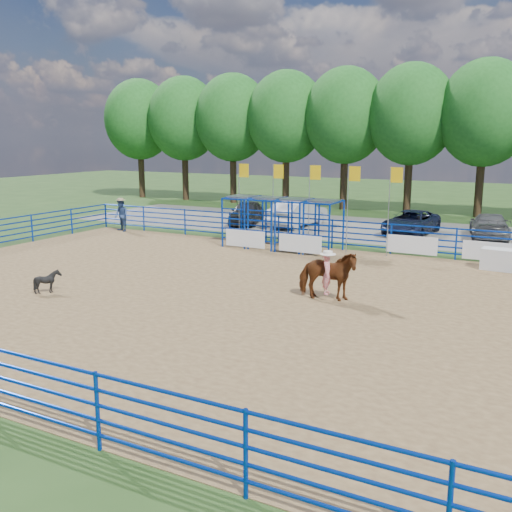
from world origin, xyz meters
The scene contains 14 objects.
ground centered at (0.00, 0.00, 0.00)m, with size 120.00×120.00×0.00m, color #315020.
arena_dirt centered at (0.00, 0.00, 0.01)m, with size 30.00×20.00×0.02m, color olive.
gravel_strip centered at (0.00, 17.00, 0.01)m, with size 40.00×10.00×0.01m, color slate.
announcer_table centered at (8.11, 8.69, 0.47)m, with size 1.70×0.79×0.91m, color silver.
horse_and_rider centered at (3.16, 0.97, 0.96)m, with size 2.20×1.25×2.43m.
calf centered at (-6.07, -2.85, 0.45)m, with size 0.69×0.77×0.85m, color black.
spectator_cowboy centered at (-13.03, 9.19, 1.00)m, with size 1.13×1.01×1.97m.
car_a centered at (-7.91, 15.44, 0.75)m, with size 1.76×4.37×1.49m, color black.
car_b centered at (-4.56, 16.05, 0.84)m, with size 1.75×5.01×1.65m, color #9C9EA5.
car_c centered at (2.52, 16.32, 0.70)m, with size 2.28×4.94×1.37m, color black.
car_d centered at (6.71, 16.91, 0.71)m, with size 1.97×4.85×1.41m, color #525254.
perimeter_fence centered at (0.00, 0.00, 0.75)m, with size 30.10×20.10×1.50m.
chute_assembly centered at (-1.90, 8.84, 1.26)m, with size 19.32×2.41×4.20m.
treeline centered at (0.00, 26.00, 7.53)m, with size 56.40×6.40×11.24m.
Camera 1 is at (9.83, -16.94, 5.50)m, focal length 40.00 mm.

